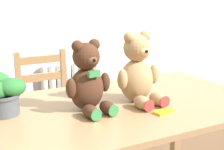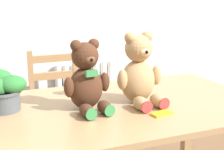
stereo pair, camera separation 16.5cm
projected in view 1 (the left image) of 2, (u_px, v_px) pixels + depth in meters
The scene contains 8 objects.
wall_back at pixel (50, 0), 2.73m from camera, with size 8.00×0.04×2.60m, color silver.
radiator at pixel (72, 105), 2.97m from camera, with size 0.58×0.10×0.73m.
dining_table at pixel (123, 119), 1.74m from camera, with size 1.52×0.90×0.77m.
wooden_chair_behind at pixel (47, 112), 2.46m from camera, with size 0.40×0.39×0.92m.
teddy_bear_left at pixel (88, 81), 1.58m from camera, with size 0.26×0.27×0.36m.
teddy_bear_right at pixel (138, 72), 1.70m from camera, with size 0.28×0.28×0.39m.
potted_plant at pixel (3, 93), 1.54m from camera, with size 0.21×0.20×0.21m.
chocolate_bar at pixel (164, 112), 1.57m from camera, with size 0.11×0.05×0.01m, color gold.
Camera 1 is at (-0.79, -0.96, 1.34)m, focal length 50.00 mm.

